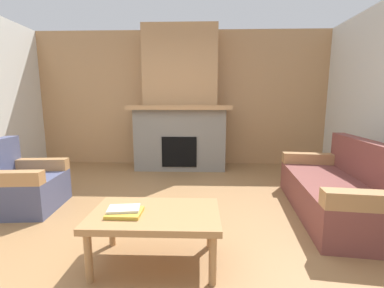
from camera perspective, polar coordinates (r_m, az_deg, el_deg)
name	(u,v)px	position (r m, az deg, el deg)	size (l,w,h in m)	color
ground	(161,232)	(2.69, -6.89, -19.03)	(9.00, 9.00, 0.00)	olive
wall_back_wood_panel	(182,99)	(5.36, -2.29, 10.03)	(6.00, 0.12, 2.70)	tan
fireplace	(181,109)	(4.98, -2.59, 7.95)	(1.90, 0.82, 2.70)	gray
couch	(340,190)	(3.40, 30.27, -8.93)	(1.05, 1.89, 0.85)	brown
armchair	(21,185)	(3.70, -34.06, -7.72)	(0.82, 0.82, 0.85)	#474C6B
coffee_table	(155,218)	(2.09, -8.23, -16.19)	(1.00, 0.60, 0.43)	#A87A4C
book_stack_near_edge	(125,211)	(2.07, -14.91, -14.43)	(0.27, 0.22, 0.05)	gold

